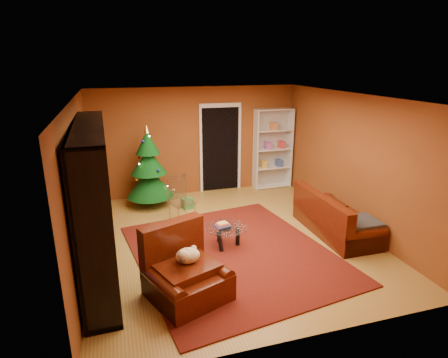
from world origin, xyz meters
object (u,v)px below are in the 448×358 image
object	(u,v)px
gift_box_green	(187,203)
white_bookshelf	(273,149)
media_unit	(95,202)
christmas_tree	(149,167)
armchair	(187,271)
coffee_table	(226,236)
rug	(233,253)
gift_box_red	(165,192)
acrylic_chair	(182,202)
sofa	(337,213)
dog	(188,256)

from	to	relation	value
gift_box_green	white_bookshelf	world-z (taller)	white_bookshelf
media_unit	christmas_tree	world-z (taller)	media_unit
christmas_tree	armchair	distance (m)	3.74
gift_box_green	coffee_table	size ratio (longest dim) A/B	0.30
rug	media_unit	size ratio (longest dim) A/B	1.21
gift_box_red	acrylic_chair	world-z (taller)	acrylic_chair
media_unit	white_bookshelf	bearing A→B (deg)	34.32
acrylic_chair	sofa	bearing A→B (deg)	-44.63
white_bookshelf	media_unit	bearing A→B (deg)	-144.45
christmas_tree	white_bookshelf	distance (m)	3.21
media_unit	dog	distance (m)	1.66
sofa	coffee_table	distance (m)	2.19
armchair	sofa	size ratio (longest dim) A/B	0.56
white_bookshelf	armchair	world-z (taller)	white_bookshelf
gift_box_green	acrylic_chair	xyz separation A→B (m)	(-0.26, -0.76, 0.33)
rug	acrylic_chair	xyz separation A→B (m)	(-0.59, 1.53, 0.43)
rug	coffee_table	bearing A→B (deg)	97.72
gift_box_green	coffee_table	world-z (taller)	coffee_table
rug	acrylic_chair	bearing A→B (deg)	111.16
christmas_tree	armchair	bearing A→B (deg)	-88.17
gift_box_red	dog	size ratio (longest dim) A/B	0.58
rug	dog	world-z (taller)	dog
rug	coffee_table	size ratio (longest dim) A/B	4.81
gift_box_red	acrylic_chair	bearing A→B (deg)	-85.85
media_unit	armchair	bearing A→B (deg)	-44.30
armchair	acrylic_chair	xyz separation A→B (m)	(0.39, 2.53, 0.03)
gift_box_red	dog	xyz separation A→B (m)	(-0.25, -4.08, 0.50)
gift_box_red	acrylic_chair	distance (m)	1.65
gift_box_green	gift_box_red	xyz separation A→B (m)	(-0.37, 0.85, 0.00)
media_unit	white_bookshelf	distance (m)	5.21
gift_box_red	sofa	size ratio (longest dim) A/B	0.12
armchair	dog	size ratio (longest dim) A/B	2.65
media_unit	coffee_table	size ratio (longest dim) A/B	3.98
gift_box_red	white_bookshelf	bearing A→B (deg)	-0.41
coffee_table	sofa	bearing A→B (deg)	-1.53
gift_box_green	white_bookshelf	bearing A→B (deg)	18.98
acrylic_chair	gift_box_green	bearing A→B (deg)	52.25
media_unit	christmas_tree	distance (m)	2.84
acrylic_chair	christmas_tree	bearing A→B (deg)	94.44
rug	acrylic_chair	distance (m)	1.70
media_unit	dog	size ratio (longest dim) A/B	7.58
gift_box_green	dog	distance (m)	3.33
gift_box_red	white_bookshelf	distance (m)	2.93
media_unit	gift_box_red	xyz separation A→B (m)	(1.44, 3.07, -1.05)
coffee_table	acrylic_chair	bearing A→B (deg)	113.95
armchair	dog	bearing A→B (deg)	45.00
media_unit	gift_box_red	world-z (taller)	media_unit
white_bookshelf	armchair	distance (m)	5.17
gift_box_green	armchair	distance (m)	3.37
media_unit	coffee_table	distance (m)	2.33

